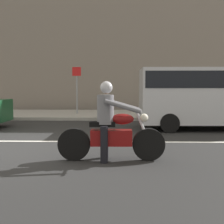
{
  "coord_description": "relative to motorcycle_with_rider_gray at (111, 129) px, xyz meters",
  "views": [
    {
      "loc": [
        2.83,
        -6.97,
        1.51
      ],
      "look_at": [
        2.66,
        -0.35,
        0.93
      ],
      "focal_mm": 46.53,
      "sensor_mm": 36.0,
      "label": 1
    }
  ],
  "objects": [
    {
      "name": "street_sign_post",
      "position": [
        -2.0,
        8.86,
        0.93
      ],
      "size": [
        0.44,
        0.08,
        2.38
      ],
      "color": "gray",
      "rests_on": "sidewalk_slab"
    },
    {
      "name": "parked_van_silver",
      "position": [
        3.26,
        4.51,
        0.59
      ],
      "size": [
        4.65,
        1.96,
        2.14
      ],
      "color": "#B2B5BA",
      "rests_on": "ground_plane"
    },
    {
      "name": "motorcycle_with_rider_gray",
      "position": [
        0.0,
        0.0,
        0.0
      ],
      "size": [
        2.2,
        0.7,
        1.62
      ],
      "color": "black",
      "rests_on": "ground_plane"
    },
    {
      "name": "building_facade",
      "position": [
        -2.65,
        12.51,
        5.06
      ],
      "size": [
        40.0,
        1.4,
        11.44
      ],
      "primitive_type": "cube",
      "color": "slate",
      "rests_on": "ground_plane"
    },
    {
      "name": "ground_plane",
      "position": [
        -2.65,
        1.11,
        -0.66
      ],
      "size": [
        80.0,
        80.0,
        0.0
      ],
      "primitive_type": "plane",
      "color": "#252525"
    },
    {
      "name": "lane_marking_stripe",
      "position": [
        -2.54,
        2.01,
        -0.66
      ],
      "size": [
        18.0,
        0.14,
        0.01
      ],
      "primitive_type": "cube",
      "color": "silver",
      "rests_on": "ground_plane"
    },
    {
      "name": "sidewalk_slab",
      "position": [
        -2.65,
        9.11,
        -0.59
      ],
      "size": [
        40.0,
        4.4,
        0.14
      ],
      "primitive_type": "cube",
      "color": "#99968E",
      "rests_on": "ground_plane"
    }
  ]
}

